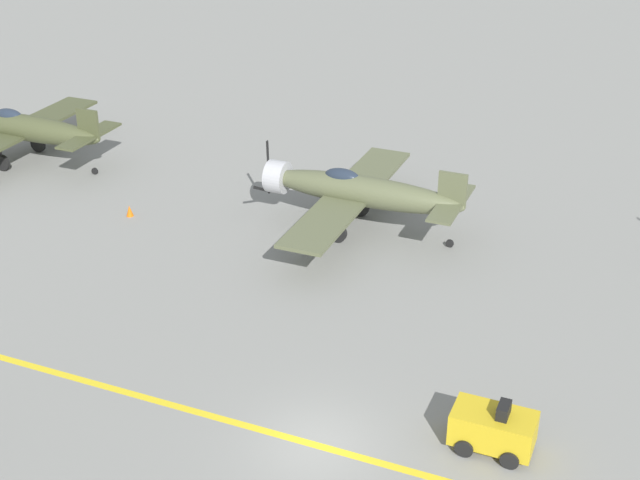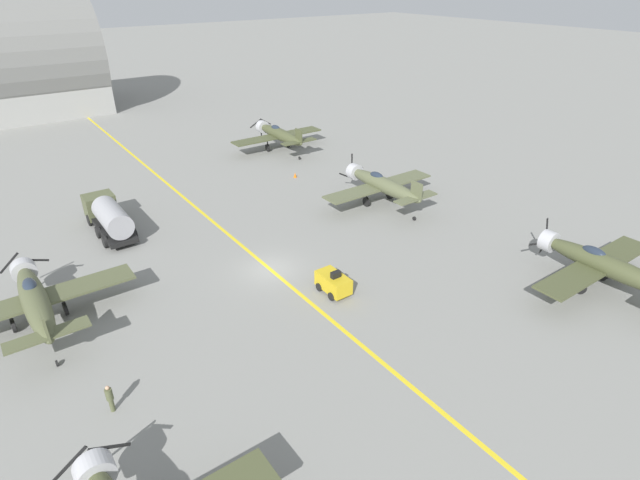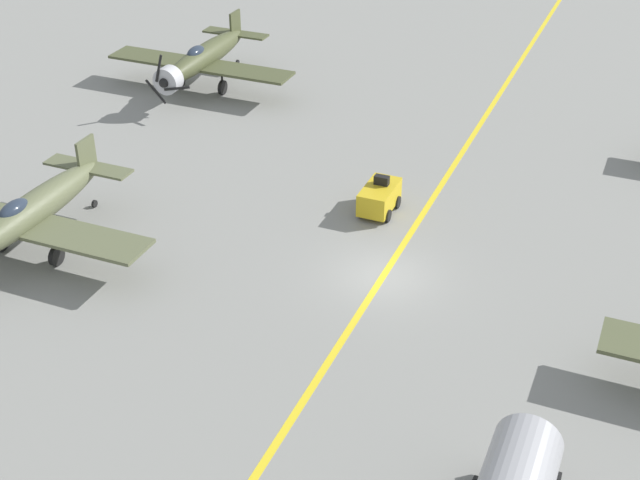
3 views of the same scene
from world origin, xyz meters
The scene contains 5 objects.
ground_plane centered at (0.00, 0.00, 0.00)m, with size 400.00×400.00×0.00m, color gray.
taxiway_stripe centered at (0.00, 0.00, 0.00)m, with size 0.30×160.00×0.01m, color yellow.
airplane_near_right centered at (17.35, -15.60, 2.01)m, with size 12.00×9.98×3.75m.
airplane_mid_right centered at (14.89, 4.30, 2.01)m, with size 12.00×9.98×3.80m.
tow_tractor centered at (2.03, -5.16, 0.79)m, with size 1.57×2.60×1.79m.
Camera 3 is at (-9.68, 30.20, 21.26)m, focal length 50.00 mm.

